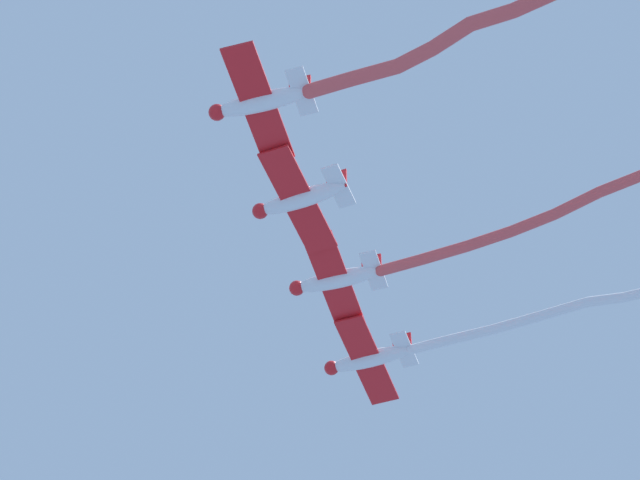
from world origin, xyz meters
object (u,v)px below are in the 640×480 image
(airplane_lead, at_px, (368,359))
(airplane_slot, at_px, (259,102))
(airplane_right_wing, at_px, (299,199))
(airplane_left_wing, at_px, (335,280))

(airplane_lead, distance_m, airplane_slot, 20.92)
(airplane_lead, xyz_separation_m, airplane_right_wing, (-8.82, -10.79, 0.00))
(airplane_left_wing, distance_m, airplane_slot, 13.94)
(airplane_right_wing, xyz_separation_m, airplane_slot, (-4.42, -5.41, 0.30))
(airplane_slot, bearing_deg, airplane_right_wing, -92.17)
(airplane_left_wing, height_order, airplane_right_wing, airplane_left_wing)
(airplane_right_wing, bearing_deg, airplane_slot, 93.22)
(airplane_lead, xyz_separation_m, airplane_slot, (-13.24, -16.19, 0.30))
(airplane_left_wing, distance_m, airplane_right_wing, 6.97)
(airplane_lead, distance_m, airplane_right_wing, 13.94)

